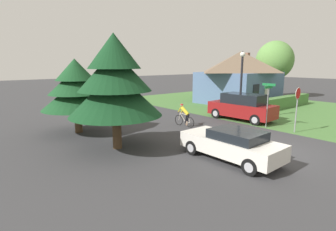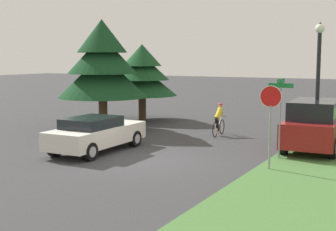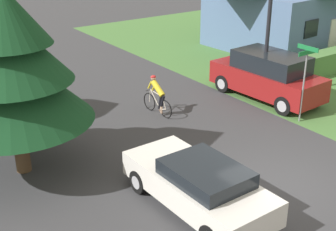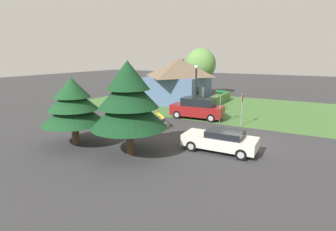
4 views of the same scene
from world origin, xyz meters
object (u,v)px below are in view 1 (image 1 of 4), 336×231
Objects in this scene: conifer_tall_near at (115,81)px; conifer_tall_far at (76,88)px; street_lamp at (241,77)px; cyclist at (184,116)px; sedan_left_lane at (232,144)px; cottage_house at (240,76)px; parked_suv_right at (242,107)px; deciduous_tree_right at (275,60)px; street_name_sign at (268,97)px; stop_sign at (297,101)px.

conifer_tall_far is (-0.32, 4.24, -0.60)m from conifer_tall_near.
street_lamp is 1.14× the size of conifer_tall_far.
cyclist is 7.03m from conifer_tall_far.
sedan_left_lane is 1.01× the size of conifer_tall_far.
cottage_house is at bearing -74.20° from cyclist.
parked_suv_right is 0.72× the size of deciduous_tree_right.
conifer_tall_near is 1.25× the size of conifer_tall_far.
street_lamp is 1.74× the size of street_name_sign.
parked_suv_right is 11.63m from conifer_tall_far.
sedan_left_lane is at bearing -161.52° from street_name_sign.
sedan_left_lane is 6.46m from cyclist.
cyclist is 4.82m from parked_suv_right.
street_lamp is (-7.54, -5.52, 0.34)m from cottage_house.
street_name_sign reaches higher than sedan_left_lane.
street_lamp is at bearing -57.79° from sedan_left_lane.
street_name_sign is at bearing -72.59° from sedan_left_lane.
stop_sign is 0.62× the size of conifer_tall_far.
conifer_tall_far is at bearing -176.77° from deciduous_tree_right.
conifer_tall_far reaches higher than cyclist.
parked_suv_right is (4.65, -1.25, 0.26)m from cyclist.
cottage_house is 18.33m from conifer_tall_far.
parked_suv_right is at bearing -158.65° from deciduous_tree_right.
conifer_tall_near is at bearing 32.63° from sedan_left_lane.
conifer_tall_near reaches higher than sedan_left_lane.
sedan_left_lane is 2.60× the size of cyclist.
cyclist is 6.93m from stop_sign.
conifer_tall_near reaches higher than cottage_house.
stop_sign reaches higher than cyclist.
conifer_tall_near is at bearing -85.75° from conifer_tall_far.
deciduous_tree_right is (24.75, 5.66, 1.20)m from conifer_tall_near.
street_name_sign is (-0.77, -2.63, -1.15)m from street_lamp.
street_lamp reaches higher than cyclist.
deciduous_tree_right is at bearing 12.88° from conifer_tall_near.
deciduous_tree_right reaches higher than parked_suv_right.
stop_sign is (-8.13, -9.95, -0.86)m from cottage_house.
deciduous_tree_right is at bearing 20.65° from street_lamp.
conifer_tall_near is (-9.64, 2.37, 1.33)m from street_name_sign.
cyclist is 0.60× the size of street_name_sign.
conifer_tall_near reaches higher than street_name_sign.
street_lamp is at bearing -106.95° from cyclist.
cyclist is at bearing -25.70° from sedan_left_lane.
parked_suv_right is 0.98× the size of street_lamp.
sedan_left_lane is 0.91× the size of parked_suv_right.
street_name_sign is 17.29m from deciduous_tree_right.
deciduous_tree_right reaches higher than stop_sign.
street_name_sign is at bearing -13.83° from conifer_tall_near.
cyclist is 0.31× the size of conifer_tall_near.
street_name_sign reaches higher than cyclist.
conifer_tall_far is (-3.37, 8.82, 2.01)m from sedan_left_lane.
sedan_left_lane is at bearing -146.72° from street_lamp.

